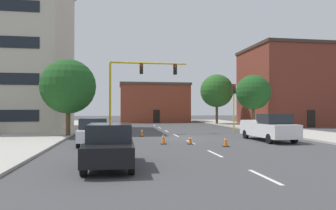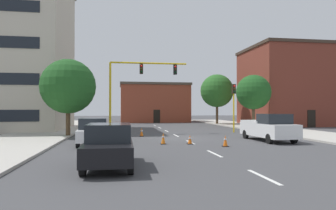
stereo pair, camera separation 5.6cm
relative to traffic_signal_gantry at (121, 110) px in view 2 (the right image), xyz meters
name	(u,v)px [view 2 (the right image)]	position (x,y,z in m)	size (l,w,h in m)	color
ground_plane	(182,138)	(4.77, -5.36, -2.19)	(160.00, 160.00, 0.00)	#424244
sidewalk_left	(48,132)	(-7.15, 2.64, -2.12)	(6.00, 56.00, 0.14)	#B2ADA3
sidewalk_right	(272,129)	(16.70, 2.64, -2.12)	(6.00, 56.00, 0.14)	#B2ADA3
lane_stripe_seg_0	(263,177)	(4.77, -19.36, -2.19)	(0.16, 2.40, 0.01)	silver
lane_stripe_seg_1	(214,154)	(4.77, -13.86, -2.19)	(0.16, 2.40, 0.01)	silver
lane_stripe_seg_2	(190,142)	(4.77, -8.36, -2.19)	(0.16, 2.40, 0.01)	silver
lane_stripe_seg_3	(176,135)	(4.77, -2.86, -2.19)	(0.16, 2.40, 0.01)	silver
lane_stripe_seg_4	(166,131)	(4.77, 2.64, -2.19)	(0.16, 2.40, 0.01)	silver
lane_stripe_seg_5	(160,128)	(4.77, 8.14, -2.19)	(0.16, 2.40, 0.01)	silver
lane_stripe_seg_6	(155,125)	(4.77, 13.64, -2.19)	(0.16, 2.40, 0.01)	silver
building_brick_center	(154,103)	(5.96, 24.73, 1.22)	(12.08, 7.81, 6.80)	brown
building_row_right	(288,86)	(23.85, 11.29, 3.39)	(11.63, 10.95, 11.15)	brown
traffic_signal_gantry	(121,110)	(0.00, 0.00, 0.00)	(8.24, 1.20, 6.83)	yellow
traffic_light_pole_right	(234,97)	(11.07, -0.43, 1.33)	(0.32, 0.47, 4.80)	yellow
tree_left_near	(68,86)	(-4.35, -2.99, 2.01)	(4.53, 4.53, 6.48)	#4C3823
tree_right_far	(217,91)	(14.16, 14.27, 2.82)	(4.88, 4.88, 7.47)	brown
tree_right_mid	(253,92)	(15.70, 5.14, 2.14)	(4.15, 4.15, 6.42)	brown
pickup_truck_white	(268,128)	(10.62, -8.39, -1.22)	(2.14, 5.45, 1.99)	white
sedan_black_near_left	(109,145)	(-0.55, -16.72, -1.31)	(1.92, 4.52, 1.74)	black
sedan_white_mid_left	(93,131)	(-1.86, -8.80, -1.31)	(2.11, 4.60, 1.74)	white
traffic_cone_roadside_a	(163,138)	(2.73, -9.22, -1.81)	(0.36, 0.36, 0.78)	black
traffic_cone_roadside_b	(142,132)	(1.72, -3.28, -1.83)	(0.36, 0.36, 0.74)	black
traffic_cone_roadside_c	(190,140)	(4.48, -9.47, -1.89)	(0.36, 0.36, 0.61)	black
traffic_cone_roadside_d	(225,141)	(6.36, -11.11, -1.84)	(0.36, 0.36, 0.71)	black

